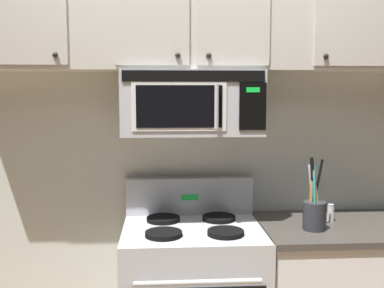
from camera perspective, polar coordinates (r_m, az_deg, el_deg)
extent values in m
cube|color=silver|center=(2.84, -0.41, 0.69)|extent=(5.20, 0.10, 2.70)
cylinder|color=#B7BABF|center=(2.29, 0.75, -16.63)|extent=(0.61, 0.03, 0.03)
cube|color=#B7BABF|center=(2.81, -0.30, -6.40)|extent=(0.76, 0.07, 0.22)
cube|color=#19D83F|center=(2.78, -0.25, -6.57)|extent=(0.10, 0.00, 0.04)
cylinder|color=black|center=(2.42, -3.51, -10.96)|extent=(0.19, 0.19, 0.02)
cylinder|color=black|center=(2.44, 4.15, -10.80)|extent=(0.19, 0.19, 0.02)
cylinder|color=black|center=(2.69, -3.55, -9.17)|extent=(0.19, 0.19, 0.02)
cylinder|color=black|center=(2.71, 3.32, -9.04)|extent=(0.19, 0.19, 0.02)
cube|color=#B7BABF|center=(2.58, -0.08, 5.11)|extent=(0.76, 0.39, 0.35)
cube|color=black|center=(2.38, 0.24, 8.36)|extent=(0.73, 0.01, 0.06)
cube|color=white|center=(2.38, -1.57, 4.62)|extent=(0.49, 0.01, 0.25)
cube|color=black|center=(2.38, -1.57, 4.62)|extent=(0.44, 0.01, 0.22)
cube|color=black|center=(2.42, 7.47, 4.61)|extent=(0.14, 0.01, 0.25)
cube|color=#19D83F|center=(2.42, 7.52, 6.62)|extent=(0.07, 0.00, 0.03)
cylinder|color=#B7BABF|center=(2.37, 3.03, 4.61)|extent=(0.02, 0.02, 0.23)
cube|color=#BCB7AD|center=(2.64, -0.13, 14.94)|extent=(2.50, 0.33, 0.55)
cube|color=#BCB7AD|center=(2.55, -19.49, 14.87)|extent=(0.38, 0.01, 0.51)
sphere|color=black|center=(2.48, -16.45, 10.45)|extent=(0.03, 0.03, 0.03)
cube|color=#BCB7AD|center=(2.46, -4.92, 15.52)|extent=(0.38, 0.01, 0.51)
sphere|color=black|center=(2.43, -1.76, 10.80)|extent=(0.03, 0.03, 0.03)
cube|color=#BCB7AD|center=(2.49, 5.14, 15.41)|extent=(0.38, 0.01, 0.51)
sphere|color=black|center=(2.44, 2.07, 10.78)|extent=(0.03, 0.03, 0.03)
cube|color=#BCB7AD|center=(2.66, 18.90, 14.53)|extent=(0.38, 0.01, 0.51)
sphere|color=black|center=(2.58, 16.14, 10.30)|extent=(0.03, 0.03, 0.03)
cube|color=#423D38|center=(2.76, 18.00, -9.68)|extent=(0.93, 0.65, 0.03)
cylinder|color=#2D2D33|center=(2.59, 14.79, -8.51)|extent=(0.12, 0.12, 0.15)
cylinder|color=black|center=(2.56, 14.62, -4.98)|extent=(0.05, 0.04, 0.31)
cylinder|color=#BCBCC1|center=(2.59, 14.43, -5.52)|extent=(0.04, 0.03, 0.25)
cylinder|color=silver|center=(2.57, 14.73, -5.44)|extent=(0.06, 0.06, 0.27)
cylinder|color=teal|center=(2.54, 14.82, -5.53)|extent=(0.02, 0.07, 0.27)
cylinder|color=tan|center=(2.56, 14.95, -5.45)|extent=(0.06, 0.02, 0.27)
cylinder|color=olive|center=(2.56, 14.50, -5.45)|extent=(0.04, 0.04, 0.27)
cylinder|color=black|center=(2.58, 15.10, -5.10)|extent=(0.07, 0.03, 0.30)
cylinder|color=white|center=(2.79, 16.66, -8.25)|extent=(0.04, 0.04, 0.08)
cylinder|color=#B7BABF|center=(2.78, 16.69, -7.27)|extent=(0.04, 0.04, 0.02)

